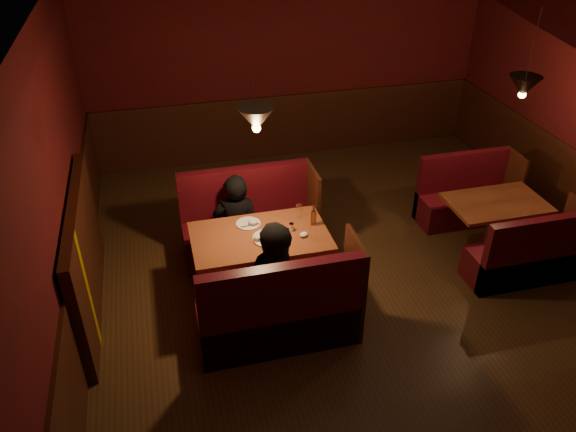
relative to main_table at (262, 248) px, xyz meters
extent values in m
cube|color=#492C15|center=(1.14, -0.20, -0.59)|extent=(6.00, 7.00, 0.01)
cube|color=black|center=(1.14, -0.20, 2.32)|extent=(6.00, 7.00, 0.01)
cube|color=#3A0D10|center=(1.14, 3.30, 0.86)|extent=(6.00, 0.01, 2.90)
cube|color=#3A0D10|center=(-1.87, -0.20, 0.86)|extent=(0.01, 7.00, 2.90)
cube|color=#3A1A0B|center=(1.14, 3.28, -0.09)|extent=(6.00, 0.04, 1.00)
cube|color=#3A1A0B|center=(-1.84, -0.20, -0.09)|extent=(0.04, 7.00, 1.00)
cube|color=#3A1A0B|center=(-1.78, 0.20, 0.06)|extent=(0.10, 2.20, 1.30)
cube|color=#B9910C|center=(-1.73, -0.35, 0.06)|extent=(0.01, 0.12, 1.30)
cylinder|color=#333333|center=(-0.02, 0.00, 1.86)|extent=(0.01, 0.01, 0.80)
cone|color=black|center=(-0.02, 0.00, 1.46)|extent=(0.34, 0.34, 0.22)
sphere|color=#FFBF72|center=(-0.02, 0.00, 1.37)|extent=(0.08, 0.08, 0.08)
cylinder|color=#333333|center=(2.88, 0.17, 1.86)|extent=(0.01, 0.01, 0.80)
cone|color=black|center=(2.88, 0.17, 1.46)|extent=(0.34, 0.34, 0.22)
sphere|color=#FFBF72|center=(2.88, 0.17, 1.37)|extent=(0.08, 0.08, 0.08)
cube|color=brown|center=(-0.02, 0.00, 0.15)|extent=(1.42, 0.86, 0.05)
cylinder|color=#3A1A0B|center=(-0.02, 0.00, -0.23)|extent=(0.14, 0.14, 0.71)
cylinder|color=#3A1A0B|center=(-0.02, 0.00, -0.57)|extent=(0.57, 0.57, 0.04)
cylinder|color=silver|center=(0.03, -0.09, 0.18)|extent=(0.28, 0.28, 0.02)
cube|color=black|center=(0.00, -0.13, 0.21)|extent=(0.09, 0.08, 0.04)
ellipsoid|color=silver|center=(-0.07, -0.11, 0.22)|extent=(0.07, 0.07, 0.06)
cube|color=tan|center=(0.05, -0.22, 0.21)|extent=(0.09, 0.09, 0.03)
cylinder|color=silver|center=(0.06, -0.23, 0.20)|extent=(0.04, 0.13, 0.01)
cylinder|color=silver|center=(-0.09, 0.23, 0.18)|extent=(0.26, 0.26, 0.02)
ellipsoid|color=beige|center=(-0.05, 0.20, 0.22)|extent=(0.10, 0.10, 0.05)
cube|color=silver|center=(-0.09, 0.17, 0.19)|extent=(0.20, 0.03, 0.00)
cylinder|color=white|center=(0.32, 0.00, 0.22)|extent=(0.05, 0.05, 0.09)
cylinder|color=white|center=(0.47, 0.23, 0.25)|extent=(0.08, 0.08, 0.15)
cylinder|color=white|center=(0.50, -0.21, 0.25)|extent=(0.08, 0.08, 0.15)
cylinder|color=#47230F|center=(0.58, 0.05, 0.26)|extent=(0.06, 0.06, 0.16)
cylinder|color=#47230F|center=(0.58, 0.05, 0.37)|extent=(0.03, 0.03, 0.07)
ellipsoid|color=white|center=(0.42, -0.14, 0.20)|extent=(0.11, 0.10, 0.04)
cube|color=#3B040C|center=(-0.02, 0.74, -0.36)|extent=(1.52, 0.56, 0.46)
cube|color=#3B040C|center=(-0.02, 0.95, -0.05)|extent=(1.52, 0.12, 1.07)
cube|color=#3A1A0B|center=(0.77, 0.74, -0.05)|extent=(0.04, 0.56, 1.07)
cube|color=#3B040C|center=(-0.02, -0.74, -0.36)|extent=(1.52, 0.56, 0.46)
cube|color=#3B040C|center=(-0.02, -0.96, -0.05)|extent=(1.52, 0.12, 1.07)
cube|color=#3A1A0B|center=(0.77, -0.74, -0.05)|extent=(0.04, 0.56, 1.07)
cube|color=brown|center=(2.88, 0.17, 0.03)|extent=(1.14, 0.73, 0.04)
cylinder|color=#3A1A0B|center=(2.88, 0.17, -0.29)|extent=(0.12, 0.12, 0.60)
cylinder|color=#3A1A0B|center=(2.88, 0.17, -0.57)|extent=(0.48, 0.48, 0.03)
cube|color=#3B040C|center=(2.88, 0.79, -0.39)|extent=(1.23, 0.47, 0.39)
cube|color=#3B040C|center=(2.88, 0.97, -0.14)|extent=(1.23, 0.10, 0.90)
cube|color=#3A1A0B|center=(3.51, 0.79, -0.14)|extent=(0.03, 0.47, 0.90)
cube|color=#3B040C|center=(2.88, -0.46, -0.39)|extent=(1.23, 0.47, 0.39)
cube|color=#3B040C|center=(2.88, -0.64, -0.14)|extent=(1.23, 0.10, 0.90)
cube|color=#3A1A0B|center=(3.51, -0.46, -0.14)|extent=(0.03, 0.47, 0.90)
imported|color=black|center=(-0.15, 0.68, 0.15)|extent=(0.60, 0.45, 1.48)
imported|color=black|center=(0.05, -0.61, 0.21)|extent=(0.94, 0.85, 1.59)
camera|label=1|loc=(-0.92, -4.73, 3.46)|focal=35.00mm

